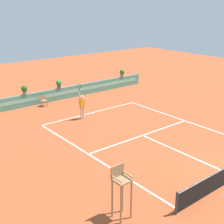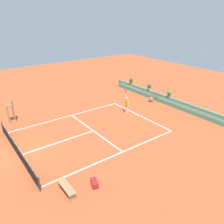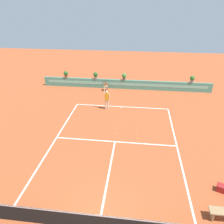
{
  "view_description": "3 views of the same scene",
  "coord_description": "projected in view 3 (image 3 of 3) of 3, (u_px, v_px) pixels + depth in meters",
  "views": [
    {
      "loc": [
        -12.82,
        -6.47,
        7.8
      ],
      "look_at": [
        -0.5,
        8.82,
        1.0
      ],
      "focal_mm": 50.54,
      "sensor_mm": 36.0,
      "label": 1
    },
    {
      "loc": [
        15.06,
        -2.71,
        9.45
      ],
      "look_at": [
        -0.5,
        8.82,
        1.0
      ],
      "focal_mm": 36.26,
      "sensor_mm": 36.0,
      "label": 2
    },
    {
      "loc": [
        1.28,
        -5.61,
        8.53
      ],
      "look_at": [
        -0.5,
        8.82,
        1.0
      ],
      "focal_mm": 34.61,
      "sensor_mm": 36.0,
      "label": 3
    }
  ],
  "objects": [
    {
      "name": "potted_plant_far_right",
      "position": [
        192.0,
        79.0,
        22.06
      ],
      "size": [
        0.48,
        0.48,
        0.72
      ],
      "color": "gray",
      "rests_on": "back_wall_barrier"
    },
    {
      "name": "tennis_ball_near_baseline",
      "position": [
        136.0,
        129.0,
        16.09
      ],
      "size": [
        0.07,
        0.07,
        0.07
      ],
      "primitive_type": "sphere",
      "color": "#CCE033",
      "rests_on": "ground"
    },
    {
      "name": "tennis_ball_mid_court",
      "position": [
        138.0,
        139.0,
        14.91
      ],
      "size": [
        0.07,
        0.07,
        0.07
      ],
      "primitive_type": "sphere",
      "color": "#CCE033",
      "rests_on": "ground"
    },
    {
      "name": "tennis_ball_by_sideline",
      "position": [
        115.0,
        133.0,
        15.5
      ],
      "size": [
        0.07,
        0.07,
        0.07
      ],
      "primitive_type": "sphere",
      "color": "#CCE033",
      "rests_on": "ground"
    },
    {
      "name": "back_wall_barrier",
      "position": [
        125.0,
        84.0,
        23.22
      ],
      "size": [
        18.0,
        0.21,
        1.0
      ],
      "color": "#4C8E7A",
      "rests_on": "ground"
    },
    {
      "name": "tennis_player",
      "position": [
        107.0,
        98.0,
        18.57
      ],
      "size": [
        0.62,
        0.24,
        2.58
      ],
      "color": "beige",
      "rests_on": "ground"
    },
    {
      "name": "potted_plant_left",
      "position": [
        96.0,
        75.0,
        23.15
      ],
      "size": [
        0.48,
        0.48,
        0.72
      ],
      "color": "gray",
      "rests_on": "back_wall_barrier"
    },
    {
      "name": "potted_plant_far_left",
      "position": [
        66.0,
        74.0,
        23.51
      ],
      "size": [
        0.48,
        0.48,
        0.72
      ],
      "color": "brown",
      "rests_on": "back_wall_barrier"
    },
    {
      "name": "ground_plane",
      "position": [
        114.0,
        145.0,
        14.3
      ],
      "size": [
        60.0,
        60.0,
        0.0
      ],
      "primitive_type": "plane",
      "color": "#A84C28"
    },
    {
      "name": "ball_kid_chair",
      "position": [
        106.0,
        86.0,
        22.81
      ],
      "size": [
        0.44,
        0.44,
        0.85
      ],
      "color": "#99754C",
      "rests_on": "ground"
    },
    {
      "name": "potted_plant_centre",
      "position": [
        124.0,
        76.0,
        22.82
      ],
      "size": [
        0.48,
        0.48,
        0.72
      ],
      "color": "#514C47",
      "rests_on": "back_wall_barrier"
    },
    {
      "name": "court_lines",
      "position": [
        115.0,
        139.0,
        14.93
      ],
      "size": [
        8.32,
        11.94,
        0.01
      ],
      "color": "white",
      "rests_on": "ground"
    },
    {
      "name": "gear_bag",
      "position": [
        224.0,
        189.0,
        10.74
      ],
      "size": [
        0.78,
        0.59,
        0.36
      ],
      "primitive_type": "cube",
      "rotation": [
        0.0,
        0.0,
        -0.37
      ],
      "color": "maroon",
      "rests_on": "ground"
    },
    {
      "name": "net",
      "position": [
        98.0,
        222.0,
        8.77
      ],
      "size": [
        8.92,
        0.1,
        1.0
      ],
      "color": "#333333",
      "rests_on": "ground"
    }
  ]
}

